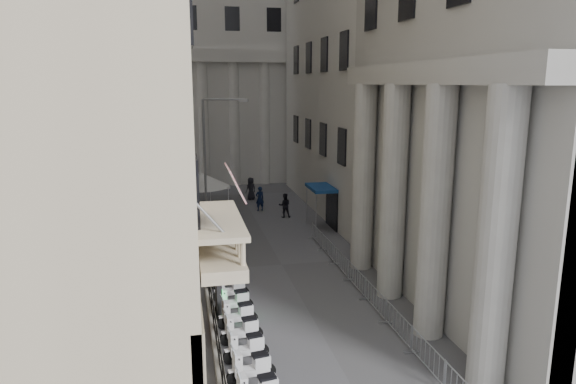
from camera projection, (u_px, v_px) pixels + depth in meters
name	position (u px, v px, depth m)	size (l,w,h in m)	color
far_building	(228.00, 35.00, 53.36)	(22.00, 10.00, 30.00)	beige
iron_fence	(206.00, 278.00, 26.88)	(0.30, 28.00, 1.40)	black
blue_awning	(321.00, 228.00, 36.24)	(1.60, 3.00, 3.00)	navy
scooter_3	(252.00, 382.00, 17.54)	(0.56, 1.40, 1.50)	white
scooter_4	(247.00, 361.00, 18.88)	(0.56, 1.40, 1.50)	white
scooter_5	(242.00, 342.00, 20.21)	(0.56, 1.40, 1.50)	white
scooter_6	(238.00, 326.00, 21.54)	(0.56, 1.40, 1.50)	white
scooter_7	(235.00, 312.00, 22.88)	(0.56, 1.40, 1.50)	white
scooter_8	(232.00, 300.00, 24.21)	(0.56, 1.40, 1.50)	white
scooter_9	(229.00, 288.00, 25.54)	(0.56, 1.40, 1.50)	white
scooter_10	(226.00, 278.00, 26.88)	(0.56, 1.40, 1.50)	white
scooter_11	(224.00, 269.00, 28.21)	(0.56, 1.40, 1.50)	white
scooter_12	(222.00, 261.00, 29.54)	(0.56, 1.40, 1.50)	white
scooter_13	(220.00, 253.00, 30.88)	(0.56, 1.40, 1.50)	white
barrier_1	(426.00, 370.00, 18.26)	(0.60, 2.40, 1.10)	#979A9E
barrier_2	(397.00, 337.00, 20.66)	(0.60, 2.40, 1.10)	#979A9E
barrier_3	(375.00, 311.00, 23.05)	(0.60, 2.40, 1.10)	#979A9E
barrier_4	(356.00, 289.00, 25.44)	(0.60, 2.40, 1.10)	#979A9E
barrier_5	(341.00, 272.00, 27.84)	(0.60, 2.40, 1.10)	#979A9E
barrier_6	(328.00, 257.00, 30.23)	(0.60, 2.40, 1.10)	#979A9E
barrier_7	(317.00, 244.00, 32.62)	(0.60, 2.40, 1.10)	#979A9E
security_tent	(210.00, 181.00, 37.97)	(4.34, 4.34, 3.53)	white
street_lamp	(211.00, 156.00, 32.67)	(2.85, 1.12, 9.10)	gray
info_kiosk	(219.00, 301.00, 22.12)	(0.28, 0.77, 1.61)	black
pedestrian_a	(260.00, 199.00, 41.01)	(0.72, 0.47, 1.97)	#0C1733
pedestrian_b	(285.00, 205.00, 38.94)	(0.91, 0.71, 1.86)	black
pedestrian_c	(251.00, 189.00, 44.89)	(0.97, 0.63, 1.98)	black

